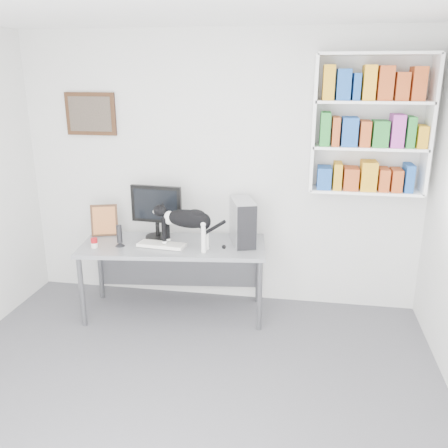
% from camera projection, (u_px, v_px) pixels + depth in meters
% --- Properties ---
extents(room, '(4.01, 4.01, 2.70)m').
position_uv_depth(room, '(161.00, 237.00, 2.85)').
color(room, '#545358').
rests_on(room, ground).
extents(bookshelf, '(1.03, 0.28, 1.24)m').
position_uv_depth(bookshelf, '(371.00, 125.00, 4.21)').
color(bookshelf, white).
rests_on(bookshelf, room).
extents(wall_art, '(0.52, 0.04, 0.42)m').
position_uv_depth(wall_art, '(91.00, 114.00, 4.74)').
color(wall_art, '#462D16').
rests_on(wall_art, room).
extents(desk, '(1.82, 0.88, 0.73)m').
position_uv_depth(desk, '(174.00, 279.00, 4.64)').
color(desk, gray).
rests_on(desk, room).
extents(monitor, '(0.52, 0.28, 0.54)m').
position_uv_depth(monitor, '(157.00, 212.00, 4.62)').
color(monitor, black).
rests_on(monitor, desk).
extents(keyboard, '(0.46, 0.21, 0.03)m').
position_uv_depth(keyboard, '(162.00, 245.00, 4.46)').
color(keyboard, white).
rests_on(keyboard, desk).
extents(pc_tower, '(0.31, 0.47, 0.43)m').
position_uv_depth(pc_tower, '(243.00, 222.00, 4.50)').
color(pc_tower, '#B5B5BA').
rests_on(pc_tower, desk).
extents(speaker, '(0.12, 0.12, 0.22)m').
position_uv_depth(speaker, '(119.00, 235.00, 4.45)').
color(speaker, black).
rests_on(speaker, desk).
extents(leaning_print, '(0.28, 0.18, 0.33)m').
position_uv_depth(leaning_print, '(104.00, 220.00, 4.73)').
color(leaning_print, '#462D16').
rests_on(leaning_print, desk).
extents(soup_can, '(0.08, 0.08, 0.09)m').
position_uv_depth(soup_can, '(94.00, 243.00, 4.43)').
color(soup_can, '#A50E14').
rests_on(soup_can, desk).
extents(cat, '(0.66, 0.28, 0.40)m').
position_uv_depth(cat, '(187.00, 229.00, 4.35)').
color(cat, black).
rests_on(cat, desk).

